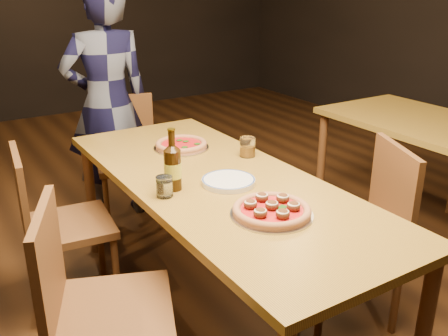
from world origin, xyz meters
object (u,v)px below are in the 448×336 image
pizza_meatball (272,210)px  pizza_margherita (181,145)px  chair_main_nw (113,310)px  chair_end (129,161)px  table_main (218,193)px  beer_bottle (173,169)px  water_glass (164,187)px  diner (107,104)px  chair_main_sw (69,224)px  amber_glass (248,147)px  plate_stack (228,181)px  chair_main_e (349,231)px

pizza_meatball → pizza_margherita: 0.93m
chair_main_nw → chair_end: bearing=-2.3°
table_main → beer_bottle: bearing=179.6°
water_glass → table_main: bearing=9.0°
chair_end → diner: (-0.06, 0.18, 0.36)m
chair_end → water_glass: chair_end is taller
chair_main_sw → chair_end: size_ratio=1.00×
chair_main_nw → chair_end: (0.68, 1.53, -0.02)m
pizza_meatball → water_glass: bearing=125.8°
chair_main_nw → water_glass: chair_main_nw is taller
chair_main_sw → amber_glass: 1.00m
chair_main_nw → amber_glass: bearing=-40.6°
chair_main_sw → amber_glass: bearing=-102.8°
chair_main_nw → water_glass: 0.55m
table_main → beer_bottle: (-0.23, 0.00, 0.17)m
chair_main_sw → pizza_margherita: bearing=-84.3°
table_main → plate_stack: plate_stack is taller
pizza_meatball → diner: size_ratio=0.20×
beer_bottle → water_glass: (-0.07, -0.05, -0.05)m
diner → water_glass: bearing=85.3°
chair_main_sw → pizza_meatball: bearing=-142.0°
pizza_margherita → amber_glass: amber_glass is taller
amber_glass → chair_end: bearing=104.8°
pizza_margherita → plate_stack: size_ratio=1.24×
chair_main_sw → beer_bottle: beer_bottle is taller
plate_stack → amber_glass: bearing=42.6°
table_main → diner: size_ratio=1.22×
chair_main_sw → chair_main_e: chair_main_e is taller
table_main → chair_main_nw: bearing=-154.4°
chair_end → table_main: bearing=-76.5°
water_glass → amber_glass: size_ratio=0.89×
pizza_meatball → beer_bottle: size_ratio=1.21×
chair_end → pizza_margherita: 0.79m
pizza_meatball → diner: (-0.01, 1.84, 0.05)m
diner → chair_end: bearing=112.7°
table_main → water_glass: bearing=-171.0°
beer_bottle → diner: 1.41m
chair_main_sw → pizza_margherita: (0.65, -0.01, 0.31)m
chair_main_sw → chair_main_e: (1.14, -0.83, 0.02)m
chair_main_sw → pizza_meatball: chair_main_sw is taller
water_glass → amber_glass: amber_glass is taller
plate_stack → amber_glass: (0.29, 0.26, 0.04)m
chair_main_e → plate_stack: size_ratio=3.85×
plate_stack → amber_glass: amber_glass is taller
plate_stack → beer_bottle: size_ratio=0.89×
chair_end → plate_stack: (-0.02, -1.29, 0.31)m
pizza_meatball → water_glass: size_ratio=3.67×
pizza_meatball → water_glass: 0.48m
chair_main_sw → table_main: bearing=-123.5°
chair_end → pizza_meatball: size_ratio=2.74×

